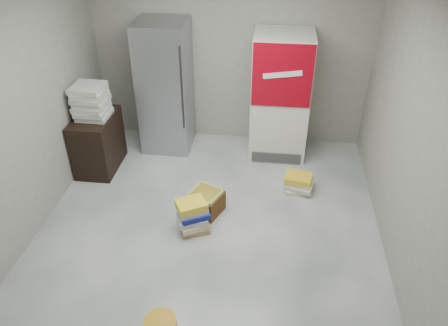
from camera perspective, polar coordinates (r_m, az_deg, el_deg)
ground at (r=5.05m, az=-2.41°, el=-10.63°), size 5.00×5.00×0.00m
room_shell at (r=4.01m, az=-3.01°, el=8.09°), size 4.04×5.04×2.82m
steel_fridge at (r=6.43m, az=-7.65°, el=9.76°), size 0.70×0.72×1.90m
coke_cooler at (r=6.26m, az=7.36°, el=8.63°), size 0.80×0.73×1.80m
wood_shelf at (r=6.33m, az=-16.14°, el=2.60°), size 0.50×0.80×0.80m
supply_box_stack at (r=6.04m, az=-16.99°, el=7.69°), size 0.43×0.43×0.45m
phonebook_stack_main at (r=5.11m, az=-4.10°, el=-6.96°), size 0.44×0.42×0.41m
phonebook_stack_side at (r=5.85m, az=9.75°, el=-2.61°), size 0.42×0.37×0.23m
cardboard_box at (r=5.42m, az=-2.40°, el=-5.31°), size 0.48×0.48×0.30m
bucket_lid at (r=4.35m, az=-8.31°, el=-20.05°), size 0.39×0.39×0.08m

